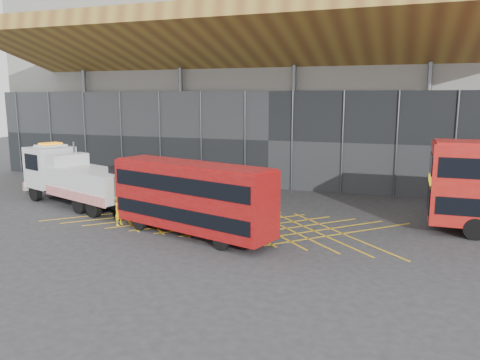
% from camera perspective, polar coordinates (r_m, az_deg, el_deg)
% --- Properties ---
extents(ground_plane, '(120.00, 120.00, 0.00)m').
position_cam_1_polar(ground_plane, '(29.49, -6.50, -4.74)').
color(ground_plane, '#2B2B2E').
extents(road_markings, '(21.56, 7.16, 0.01)m').
position_cam_1_polar(road_markings, '(28.54, -2.15, -5.16)').
color(road_markings, yellow).
rests_on(road_markings, ground_plane).
extents(construction_building, '(55.00, 23.97, 18.00)m').
position_cam_1_polar(construction_building, '(45.28, 6.00, 11.88)').
color(construction_building, gray).
rests_on(construction_building, ground_plane).
extents(recovery_truck, '(12.07, 6.36, 4.28)m').
position_cam_1_polar(recovery_truck, '(34.54, -19.40, 0.29)').
color(recovery_truck, black).
rests_on(recovery_truck, ground_plane).
extents(bus_towed, '(10.12, 5.09, 4.03)m').
position_cam_1_polar(bus_towed, '(25.47, -5.96, -1.91)').
color(bus_towed, maroon).
rests_on(bus_towed, ground_plane).
extents(worker, '(0.50, 0.69, 1.75)m').
position_cam_1_polar(worker, '(28.62, -14.53, -3.65)').
color(worker, yellow).
rests_on(worker, ground_plane).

